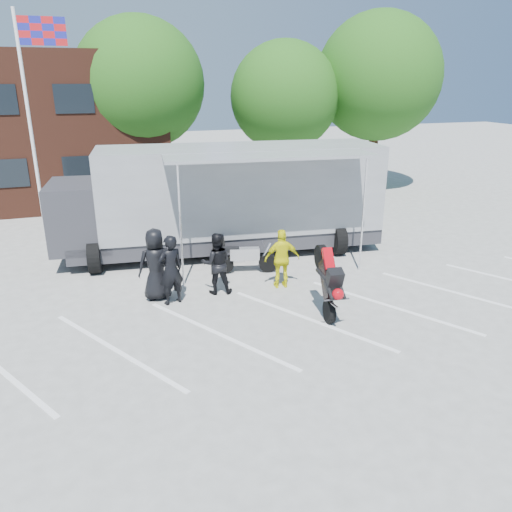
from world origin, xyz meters
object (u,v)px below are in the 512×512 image
parked_motorcycle (246,273)px  spectator_leather_c (217,263)px  flagpole (35,102)px  tree_mid (285,97)px  tree_right (378,77)px  spectator_hivis (282,259)px  transporter_truck (228,251)px  spectator_leather_a (156,264)px  spectator_leather_b (171,270)px  tree_left (140,84)px  stunt_bike_rider (320,311)px

parked_motorcycle → spectator_leather_c: bearing=147.6°
flagpole → tree_mid: size_ratio=1.04×
tree_mid → tree_right: (5.00, -0.50, 0.93)m
spectator_hivis → transporter_truck: bearing=-71.3°
tree_right → spectator_hivis: (-9.69, -11.30, -5.00)m
tree_mid → transporter_truck: (-5.34, -8.22, -4.94)m
spectator_leather_a → spectator_leather_b: (0.32, -0.44, -0.04)m
spectator_hivis → flagpole: bearing=-37.6°
flagpole → spectator_leather_b: flagpole is taller
tree_left → stunt_bike_rider: bearing=-79.6°
tree_right → tree_left: bearing=172.9°
tree_left → stunt_bike_rider: 15.92m
tree_right → spectator_leather_c: (-11.59, -11.10, -4.99)m
flagpole → tree_mid: flagpole is taller
tree_mid → tree_right: tree_right is taller
tree_right → tree_mid: bearing=174.3°
transporter_truck → spectator_leather_b: spectator_leather_b is taller
spectator_leather_a → tree_right: bearing=-142.5°
spectator_leather_b → spectator_hivis: 3.25m
spectator_leather_c → spectator_hivis: spectator_leather_c is taller
tree_mid → parked_motorcycle: 12.69m
transporter_truck → spectator_leather_a: bearing=-126.1°
spectator_leather_a → tree_mid: bearing=-127.8°
stunt_bike_rider → spectator_leather_b: bearing=161.2°
flagpole → spectator_leather_c: bearing=-54.8°
tree_mid → spectator_hivis: 13.34m
tree_mid → spectator_leather_c: 13.94m
spectator_leather_c → tree_mid: bearing=-107.5°
spectator_leather_b → spectator_leather_c: 1.38m
transporter_truck → stunt_bike_rider: bearing=-73.4°
flagpole → spectator_hivis: flagpole is taller
flagpole → spectator_leather_b: (3.31, -6.91, -4.08)m
tree_left → tree_mid: (7.00, -1.00, -0.62)m
flagpole → transporter_truck: (5.90, -3.22, -5.05)m
tree_left → spectator_leather_b: size_ratio=4.46×
spectator_hivis → tree_mid: bearing=-103.2°
transporter_truck → spectator_hivis: (0.65, -3.58, 0.88)m
flagpole → transporter_truck: 8.41m
stunt_bike_rider → spectator_leather_a: 4.63m
tree_mid → spectator_leather_c: bearing=-119.6°
spectator_hivis → spectator_leather_c: bearing=2.3°
flagpole → spectator_leather_b: bearing=-64.4°
spectator_leather_a → spectator_leather_c: 1.68m
tree_left → stunt_bike_rider: (2.68, -14.67, -5.57)m
tree_mid → spectator_leather_b: (-7.94, -11.91, -3.97)m
stunt_bike_rider → spectator_leather_a: bearing=158.0°
spectator_leather_b → transporter_truck: bearing=-142.6°
spectator_hivis → parked_motorcycle: bearing=-56.9°
parked_motorcycle → flagpole: bearing=61.3°
tree_mid → spectator_hivis: bearing=-111.7°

